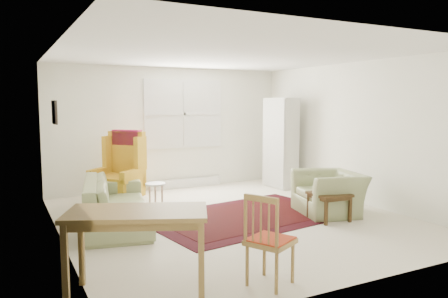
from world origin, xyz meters
name	(u,v)px	position (x,y,z in m)	size (l,w,h in m)	color
room	(228,136)	(0.02, 0.21, 1.26)	(5.04, 5.54, 2.51)	beige
rug	(245,216)	(0.22, -0.02, 0.02)	(3.05, 1.96, 0.03)	black
sofa	(116,193)	(-1.67, 0.53, 0.46)	(2.27, 0.89, 0.92)	#879160
armchair	(329,189)	(1.51, -0.45, 0.40)	(1.04, 0.91, 0.81)	#879160
wingback_chair	(117,167)	(-1.35, 1.80, 0.65)	(0.75, 0.79, 1.30)	gold
coffee_table	(329,206)	(1.24, -0.77, 0.21)	(0.52, 0.52, 0.43)	#3A2612
stool	(156,196)	(-0.88, 1.09, 0.22)	(0.34, 0.34, 0.45)	white
cabinet	(281,143)	(2.10, 1.77, 0.94)	(0.40, 0.75, 1.88)	silver
desk	(138,253)	(-2.07, -1.99, 0.40)	(1.27, 0.63, 0.80)	olive
desk_chair	(270,239)	(-0.86, -2.35, 0.46)	(0.40, 0.40, 0.92)	olive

